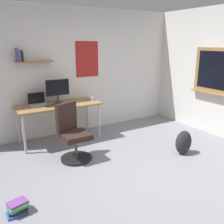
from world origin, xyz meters
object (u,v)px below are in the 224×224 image
object	(u,v)px
computer_mouse	(70,103)
backpack	(183,142)
keyboard	(56,105)
coffee_mug	(92,98)
office_chair	(73,136)
laptop	(37,102)
monitor_primary	(58,89)
desk	(59,108)
book_stack_on_floor	(18,208)

from	to	relation	value
computer_mouse	backpack	size ratio (longest dim) A/B	0.24
keyboard	backpack	distance (m)	2.43
coffee_mug	office_chair	bearing A→B (deg)	-132.42
laptop	coffee_mug	xyz separation A→B (m)	(1.06, -0.19, -0.01)
monitor_primary	backpack	world-z (taller)	monitor_primary
laptop	backpack	distance (m)	2.80
office_chair	keyboard	world-z (taller)	office_chair
keyboard	desk	bearing A→B (deg)	46.50
monitor_primary	coffee_mug	size ratio (longest dim) A/B	5.04
coffee_mug	book_stack_on_floor	world-z (taller)	coffee_mug
monitor_primary	coffee_mug	distance (m)	0.71
laptop	monitor_primary	size ratio (longest dim) A/B	0.67
desk	book_stack_on_floor	world-z (taller)	desk
office_chair	coffee_mug	size ratio (longest dim) A/B	10.33
book_stack_on_floor	coffee_mug	bearing A→B (deg)	44.44
laptop	office_chair	bearing A→B (deg)	-75.44
coffee_mug	backpack	distance (m)	2.01
monitor_primary	keyboard	size ratio (longest dim) A/B	1.25
laptop	book_stack_on_floor	bearing A→B (deg)	-112.04
monitor_primary	desk	bearing A→B (deg)	-110.08
laptop	keyboard	size ratio (longest dim) A/B	0.84
coffee_mug	desk	bearing A→B (deg)	177.20
coffee_mug	laptop	bearing A→B (deg)	169.73
computer_mouse	book_stack_on_floor	xyz separation A→B (m)	(-1.39, -1.80, -0.69)
office_chair	monitor_primary	xyz separation A→B (m)	(0.13, 1.00, 0.61)
office_chair	keyboard	distance (m)	0.88
book_stack_on_floor	backpack	bearing A→B (deg)	3.41
laptop	keyboard	distance (m)	0.37
office_chair	laptop	bearing A→B (deg)	104.56
coffee_mug	book_stack_on_floor	bearing A→B (deg)	-135.56
monitor_primary	computer_mouse	distance (m)	0.36
laptop	book_stack_on_floor	world-z (taller)	laptop
keyboard	coffee_mug	world-z (taller)	coffee_mug
office_chair	book_stack_on_floor	world-z (taller)	office_chair
backpack	desk	bearing A→B (deg)	133.77
keyboard	backpack	world-z (taller)	keyboard
desk	backpack	size ratio (longest dim) A/B	3.76
monitor_primary	backpack	size ratio (longest dim) A/B	1.09
monitor_primary	computer_mouse	size ratio (longest dim) A/B	4.46
monitor_primary	backpack	xyz separation A→B (m)	(1.60, -1.82, -0.80)
book_stack_on_floor	desk	bearing A→B (deg)	57.79
desk	coffee_mug	xyz separation A→B (m)	(0.70, -0.03, 0.11)
computer_mouse	coffee_mug	size ratio (longest dim) A/B	1.13
desk	backpack	world-z (taller)	desk
desk	backpack	xyz separation A→B (m)	(1.64, -1.71, -0.47)
desk	laptop	size ratio (longest dim) A/B	5.15
laptop	backpack	bearing A→B (deg)	-43.08
desk	coffee_mug	bearing A→B (deg)	-2.80
book_stack_on_floor	keyboard	bearing A→B (deg)	58.41
desk	office_chair	xyz separation A→B (m)	(-0.09, -0.89, -0.27)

